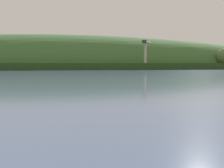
{
  "coord_description": "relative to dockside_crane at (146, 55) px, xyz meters",
  "views": [
    {
      "loc": [
        -3.83,
        6.8,
        3.84
      ],
      "look_at": [
        3.89,
        44.75,
        0.96
      ],
      "focal_mm": 45.22,
      "sensor_mm": 36.0,
      "label": 1
    }
  ],
  "objects": [
    {
      "name": "far_shoreline_hill",
      "position": [
        -48.73,
        42.5,
        -8.69
      ],
      "size": [
        471.78,
        105.84,
        48.87
      ],
      "rotation": [
        0.0,
        0.0,
        -0.02
      ],
      "color": "#27431B",
      "rests_on": "ground"
    },
    {
      "name": "dockside_crane",
      "position": [
        0.0,
        0.0,
        0.0
      ],
      "size": [
        9.7,
        12.46,
        18.21
      ],
      "rotation": [
        0.0,
        0.0,
        0.94
      ],
      "color": "#4C4C51",
      "rests_on": "ground"
    }
  ]
}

